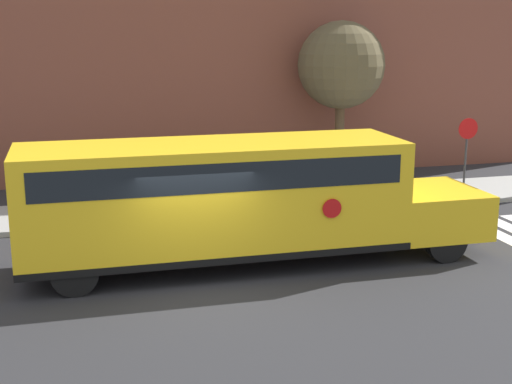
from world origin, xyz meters
TOP-DOWN VIEW (x-y plane):
  - ground_plane at (0.00, 0.00)m, footprint 60.00×60.00m
  - sidewalk_strip at (0.00, 6.50)m, footprint 44.00×3.00m
  - building_backdrop at (0.00, 13.00)m, footprint 32.00×4.00m
  - school_bus at (1.09, 1.30)m, footprint 11.10×2.57m
  - stop_sign at (9.70, 5.55)m, footprint 0.67×0.10m
  - tree_far_sidewalk at (6.93, 9.56)m, footprint 3.10×3.10m

SIDE VIEW (x-z plane):
  - ground_plane at x=0.00m, z-range 0.00..0.00m
  - sidewalk_strip at x=0.00m, z-range 0.00..0.15m
  - school_bus at x=1.09m, z-range 0.21..3.15m
  - stop_sign at x=9.70m, z-range 0.41..3.10m
  - tree_far_sidewalk at x=6.93m, z-range 1.28..6.99m
  - building_backdrop at x=0.00m, z-range 0.00..11.07m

